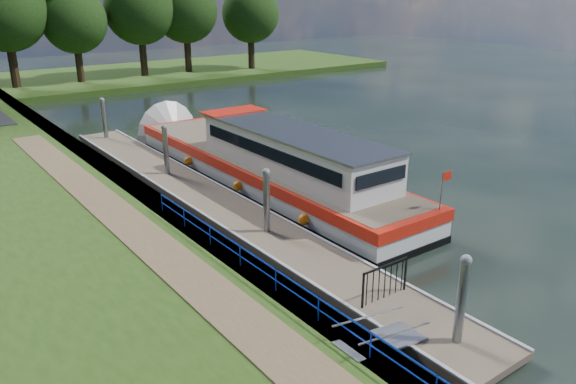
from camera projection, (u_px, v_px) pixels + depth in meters
ground at (440, 344)px, 15.52m from camera, size 160.00×160.00×0.00m
bank_edge at (139, 198)px, 25.32m from camera, size 1.10×90.00×0.78m
far_bank at (134, 76)px, 61.47m from camera, size 60.00×18.00×0.60m
footpath at (167, 256)px, 18.85m from camera, size 1.60×40.00×0.05m
blue_fence at (296, 288)px, 15.81m from camera, size 0.04×18.04×0.72m
pontoon at (211, 203)px, 25.30m from camera, size 2.50×30.00×0.56m
mooring_piles at (210, 180)px, 24.93m from camera, size 0.30×27.30×3.55m
gangway at (381, 340)px, 14.66m from camera, size 2.58×1.00×0.92m
gate_panel at (385, 277)px, 16.80m from camera, size 1.85×0.05×1.15m
barge at (259, 162)px, 28.12m from camera, size 4.36×21.15×4.78m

